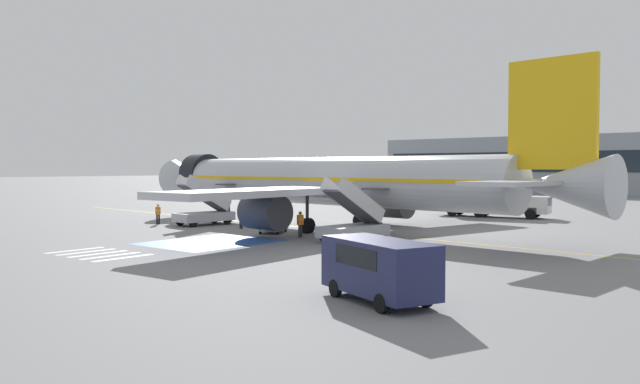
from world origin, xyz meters
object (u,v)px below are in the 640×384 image
at_px(boarding_stairs_aft, 354,226).
at_px(airliner, 326,182).
at_px(ground_crew_1, 300,222).
at_px(baggage_cart, 273,229).
at_px(ground_crew_0, 241,217).
at_px(boarding_stairs_forward, 205,213).
at_px(fuel_tanker, 492,199).
at_px(service_van_1, 379,265).
at_px(ground_crew_2, 158,213).
at_px(terminal_building, 579,165).

bearing_deg(boarding_stairs_aft, airliner, 146.82).
bearing_deg(ground_crew_1, baggage_cart, 90.74).
relative_size(baggage_cart, ground_crew_0, 1.81).
bearing_deg(boarding_stairs_forward, fuel_tanker, 62.75).
height_order(service_van_1, ground_crew_2, service_van_1).
height_order(ground_crew_0, ground_crew_1, ground_crew_1).
bearing_deg(service_van_1, ground_crew_0, -101.92).
bearing_deg(boarding_stairs_forward, ground_crew_0, 2.63).
xyz_separation_m(ground_crew_1, terminal_building, (-7.35, 86.56, 4.28)).
bearing_deg(ground_crew_1, service_van_1, -114.68).
distance_m(boarding_stairs_forward, ground_crew_1, 12.23).
bearing_deg(baggage_cart, service_van_1, 116.37).
bearing_deg(baggage_cart, boarding_stairs_forward, -31.87).
height_order(airliner, ground_crew_0, airliner).
height_order(baggage_cart, ground_crew_1, ground_crew_1).
distance_m(boarding_stairs_aft, ground_crew_1, 4.26).
relative_size(service_van_1, ground_crew_2, 3.03).
distance_m(ground_crew_0, terminal_building, 84.99).
xyz_separation_m(airliner, fuel_tanker, (4.75, 19.61, -1.92)).
bearing_deg(fuel_tanker, ground_crew_1, -15.64).
distance_m(baggage_cart, ground_crew_2, 12.34).
bearing_deg(boarding_stairs_forward, boarding_stairs_aft, -0.00).
bearing_deg(fuel_tanker, service_van_1, 8.91).
bearing_deg(boarding_stairs_aft, baggage_cart, -179.42).
bearing_deg(ground_crew_1, fuel_tanker, 10.51).
bearing_deg(ground_crew_0, baggage_cart, -97.30).
distance_m(boarding_stairs_forward, terminal_building, 84.89).
height_order(boarding_stairs_aft, terminal_building, terminal_building).
bearing_deg(airliner, boarding_stairs_forward, 114.23).
distance_m(airliner, ground_crew_1, 6.26).
height_order(airliner, boarding_stairs_aft, airliner).
relative_size(airliner, boarding_stairs_forward, 7.87).
relative_size(ground_crew_0, terminal_building, 0.02).
height_order(airliner, boarding_stairs_forward, airliner).
distance_m(airliner, ground_crew_0, 7.16).
relative_size(airliner, ground_crew_1, 24.04).
distance_m(boarding_stairs_forward, ground_crew_2, 4.13).
xyz_separation_m(boarding_stairs_aft, ground_crew_0, (-11.77, 1.36, -0.07)).
xyz_separation_m(service_van_1, ground_crew_0, (-23.00, 15.40, -0.36)).
bearing_deg(ground_crew_1, ground_crew_0, 94.23).
height_order(fuel_tanker, service_van_1, fuel_tanker).
bearing_deg(fuel_tanker, boarding_stairs_aft, -5.85).
height_order(baggage_cart, ground_crew_2, ground_crew_2).
height_order(airliner, service_van_1, airliner).
xyz_separation_m(boarding_stairs_aft, fuel_tanker, (-1.48, 24.62, 0.72)).
height_order(ground_crew_1, terminal_building, terminal_building).
bearing_deg(boarding_stairs_forward, ground_crew_1, -3.46).
bearing_deg(boarding_stairs_forward, ground_crew_2, -146.77).
distance_m(airliner, service_van_1, 25.95).
bearing_deg(airliner, ground_crew_2, 116.74).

